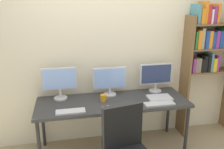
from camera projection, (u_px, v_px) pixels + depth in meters
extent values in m
cube|color=beige|center=(107.00, 53.00, 3.35)|extent=(4.39, 0.10, 2.60)
cube|color=#333333|center=(113.00, 102.00, 3.12)|extent=(1.99, 0.68, 0.04)
cylinder|color=#262628|center=(39.00, 147.00, 2.78)|extent=(0.04, 0.04, 0.70)
cylinder|color=#262628|center=(186.00, 131.00, 3.14)|extent=(0.04, 0.04, 0.70)
cylinder|color=#262628|center=(43.00, 124.00, 3.32)|extent=(0.04, 0.04, 0.70)
cylinder|color=#262628|center=(168.00, 112.00, 3.69)|extent=(0.04, 0.04, 0.70)
cube|color=brown|center=(185.00, 78.00, 3.50)|extent=(0.03, 0.28, 1.82)
cube|color=brown|center=(210.00, 71.00, 3.55)|extent=(0.76, 0.28, 0.02)
cube|color=brown|center=(213.00, 48.00, 3.45)|extent=(0.76, 0.28, 0.02)
cube|color=brown|center=(216.00, 24.00, 3.35)|extent=(0.76, 0.28, 0.02)
cube|color=#8C338C|center=(191.00, 64.00, 3.46)|extent=(0.04, 0.22, 0.21)
cube|color=gray|center=(193.00, 64.00, 3.46)|extent=(0.03, 0.22, 0.21)
cube|color=gray|center=(196.00, 64.00, 3.48)|extent=(0.05, 0.22, 0.21)
cube|color=black|center=(199.00, 65.00, 3.48)|extent=(0.04, 0.22, 0.19)
cube|color=black|center=(202.00, 63.00, 3.49)|extent=(0.05, 0.22, 0.24)
cube|color=black|center=(206.00, 63.00, 3.49)|extent=(0.04, 0.22, 0.24)
cube|color=teal|center=(208.00, 61.00, 3.49)|extent=(0.03, 0.22, 0.27)
cube|color=gold|center=(211.00, 64.00, 3.51)|extent=(0.05, 0.22, 0.20)
cube|color=#8C338C|center=(214.00, 62.00, 3.53)|extent=(0.04, 0.22, 0.23)
cube|color=#287F3D|center=(193.00, 40.00, 3.35)|extent=(0.03, 0.22, 0.24)
cube|color=orange|center=(196.00, 39.00, 3.34)|extent=(0.05, 0.22, 0.26)
cube|color=tan|center=(199.00, 38.00, 3.36)|extent=(0.05, 0.22, 0.29)
cube|color=#1E4799|center=(203.00, 39.00, 3.37)|extent=(0.05, 0.22, 0.25)
cube|color=orange|center=(207.00, 39.00, 3.38)|extent=(0.05, 0.22, 0.25)
cube|color=#1E4799|center=(210.00, 39.00, 3.40)|extent=(0.05, 0.22, 0.23)
cube|color=#8C338C|center=(214.00, 39.00, 3.41)|extent=(0.05, 0.22, 0.25)
cube|color=#1E4799|center=(217.00, 39.00, 3.42)|extent=(0.05, 0.22, 0.24)
cube|color=#287F3D|center=(220.00, 37.00, 3.42)|extent=(0.04, 0.22, 0.29)
cube|color=orange|center=(222.00, 38.00, 3.44)|extent=(0.03, 0.22, 0.27)
cube|color=teal|center=(196.00, 14.00, 3.25)|extent=(0.04, 0.22, 0.26)
cube|color=orange|center=(200.00, 16.00, 3.25)|extent=(0.05, 0.22, 0.21)
cube|color=orange|center=(203.00, 13.00, 3.25)|extent=(0.03, 0.22, 0.30)
cube|color=red|center=(205.00, 14.00, 3.27)|extent=(0.05, 0.22, 0.25)
cube|color=white|center=(208.00, 16.00, 3.29)|extent=(0.03, 0.22, 0.19)
cube|color=#8C338C|center=(211.00, 15.00, 3.30)|extent=(0.04, 0.22, 0.23)
cube|color=orange|center=(215.00, 14.00, 3.30)|extent=(0.03, 0.22, 0.27)
cube|color=black|center=(122.00, 126.00, 2.47)|extent=(0.45, 0.16, 0.48)
cylinder|color=silver|center=(61.00, 98.00, 3.18)|extent=(0.18, 0.18, 0.02)
cylinder|color=silver|center=(60.00, 93.00, 3.16)|extent=(0.03, 0.03, 0.12)
cube|color=silver|center=(59.00, 79.00, 3.11)|extent=(0.46, 0.03, 0.29)
cube|color=#8CB2F2|center=(59.00, 79.00, 3.09)|extent=(0.42, 0.01, 0.26)
cylinder|color=silver|center=(110.00, 94.00, 3.31)|extent=(0.18, 0.18, 0.02)
cylinder|color=silver|center=(110.00, 91.00, 3.30)|extent=(0.03, 0.03, 0.08)
cube|color=silver|center=(110.00, 78.00, 3.25)|extent=(0.46, 0.03, 0.30)
cube|color=#8CB2F2|center=(110.00, 78.00, 3.23)|extent=(0.43, 0.01, 0.27)
cylinder|color=silver|center=(155.00, 91.00, 3.44)|extent=(0.18, 0.18, 0.02)
cylinder|color=silver|center=(155.00, 87.00, 3.42)|extent=(0.03, 0.03, 0.10)
cube|color=silver|center=(156.00, 74.00, 3.37)|extent=(0.48, 0.03, 0.29)
cube|color=navy|center=(156.00, 74.00, 3.35)|extent=(0.44, 0.01, 0.26)
cube|color=silver|center=(71.00, 111.00, 2.79)|extent=(0.35, 0.13, 0.02)
cube|color=silver|center=(159.00, 104.00, 3.01)|extent=(0.39, 0.13, 0.02)
ellipsoid|color=silver|center=(109.00, 107.00, 2.89)|extent=(0.06, 0.10, 0.03)
ellipsoid|color=silver|center=(103.00, 109.00, 2.85)|extent=(0.06, 0.10, 0.03)
cube|color=silver|center=(159.00, 98.00, 3.19)|extent=(0.33, 0.23, 0.02)
cylinder|color=orange|center=(103.00, 98.00, 3.09)|extent=(0.08, 0.08, 0.09)
torus|color=orange|center=(106.00, 98.00, 3.10)|extent=(0.06, 0.01, 0.06)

